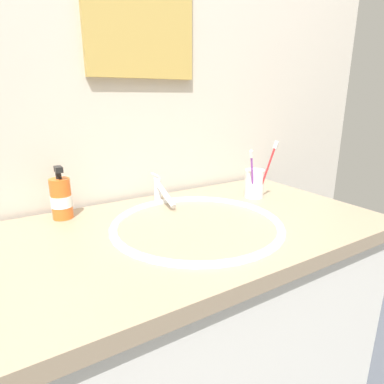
# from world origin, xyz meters

# --- Properties ---
(tiled_wall_back) EXTENTS (2.28, 0.04, 2.40)m
(tiled_wall_back) POSITION_xyz_m (0.00, 0.35, 1.20)
(tiled_wall_back) COLOR beige
(tiled_wall_back) RESTS_ON ground
(vanity_counter) EXTENTS (1.08, 0.63, 0.86)m
(vanity_counter) POSITION_xyz_m (0.00, 0.00, 0.43)
(vanity_counter) COLOR silver
(vanity_counter) RESTS_ON ground
(sink_basin) EXTENTS (0.49, 0.49, 0.10)m
(sink_basin) POSITION_xyz_m (0.00, -0.01, 0.83)
(sink_basin) COLOR white
(sink_basin) RESTS_ON vanity_counter
(faucet) EXTENTS (0.02, 0.16, 0.10)m
(faucet) POSITION_xyz_m (0.00, 0.21, 0.90)
(faucet) COLOR silver
(faucet) RESTS_ON sink_basin
(toothbrush_cup) EXTENTS (0.07, 0.07, 0.10)m
(toothbrush_cup) POSITION_xyz_m (0.32, 0.10, 0.91)
(toothbrush_cup) COLOR white
(toothbrush_cup) RESTS_ON vanity_counter
(toothbrush_purple) EXTENTS (0.05, 0.03, 0.17)m
(toothbrush_purple) POSITION_xyz_m (0.28, 0.08, 0.96)
(toothbrush_purple) COLOR purple
(toothbrush_purple) RESTS_ON toothbrush_cup
(toothbrush_red) EXTENTS (0.04, 0.06, 0.20)m
(toothbrush_red) POSITION_xyz_m (0.34, 0.06, 0.97)
(toothbrush_red) COLOR red
(toothbrush_red) RESTS_ON toothbrush_cup
(soap_dispenser) EXTENTS (0.06, 0.06, 0.16)m
(soap_dispenser) POSITION_xyz_m (-0.31, 0.25, 0.92)
(soap_dispenser) COLOR orange
(soap_dispenser) RESTS_ON vanity_counter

